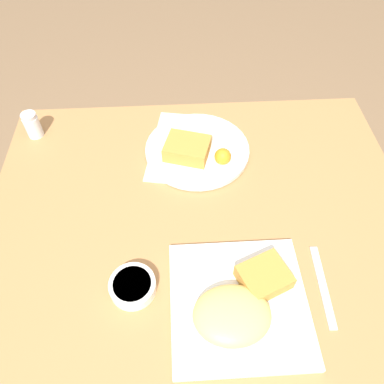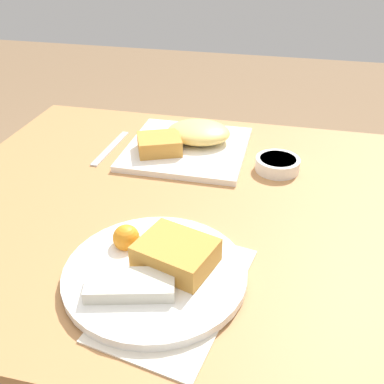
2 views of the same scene
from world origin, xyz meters
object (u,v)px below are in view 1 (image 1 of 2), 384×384
(salt_shaker, at_px, (33,126))
(butter_knife, at_px, (323,286))
(plate_oval_far, at_px, (197,148))
(plate_square_near, at_px, (240,304))
(sauce_ramekin, at_px, (133,286))

(salt_shaker, relative_size, butter_knife, 0.41)
(salt_shaker, bearing_deg, butter_knife, -36.00)
(plate_oval_far, distance_m, butter_knife, 0.47)
(plate_square_near, relative_size, salt_shaker, 3.66)
(plate_oval_far, distance_m, salt_shaker, 0.46)
(plate_oval_far, height_order, salt_shaker, salt_shaker)
(butter_knife, bearing_deg, sauce_ramekin, 90.22)
(plate_oval_far, relative_size, sauce_ramekin, 2.94)
(plate_oval_far, bearing_deg, sauce_ramekin, -112.12)
(plate_oval_far, bearing_deg, plate_square_near, -82.69)
(sauce_ramekin, bearing_deg, plate_oval_far, 67.88)
(plate_square_near, bearing_deg, salt_shaker, 133.41)
(plate_square_near, height_order, salt_shaker, salt_shaker)
(butter_knife, bearing_deg, salt_shaker, 56.54)
(sauce_ramekin, height_order, salt_shaker, salt_shaker)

